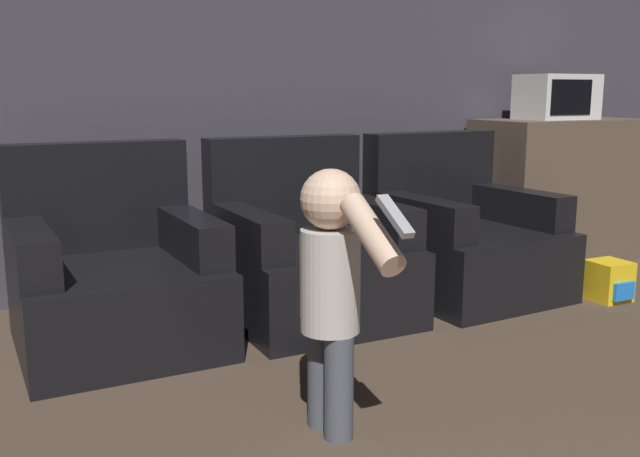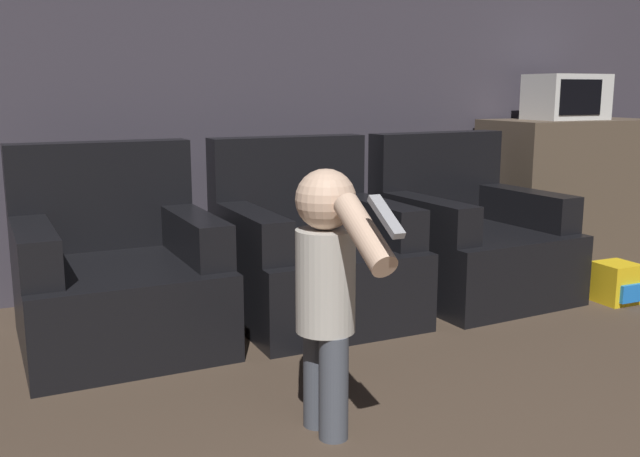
% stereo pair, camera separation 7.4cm
% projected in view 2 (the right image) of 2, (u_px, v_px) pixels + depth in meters
% --- Properties ---
extents(wall_back, '(8.40, 0.05, 2.60)m').
position_uv_depth(wall_back, '(181.00, 63.00, 4.00)').
color(wall_back, '#3D3842').
rests_on(wall_back, ground_plane).
extents(armchair_left, '(0.89, 0.92, 0.90)m').
position_uv_depth(armchair_left, '(117.00, 277.00, 3.27)').
color(armchair_left, black).
rests_on(armchair_left, ground_plane).
extents(armchair_middle, '(0.87, 0.91, 0.90)m').
position_uv_depth(armchair_middle, '(311.00, 257.00, 3.66)').
color(armchair_middle, black).
rests_on(armchair_middle, ground_plane).
extents(armchair_right, '(0.92, 0.96, 0.90)m').
position_uv_depth(armchair_right, '(467.00, 241.00, 4.05)').
color(armchair_right, black).
rests_on(armchair_right, ground_plane).
extents(person_toddler, '(0.20, 0.62, 0.90)m').
position_uv_depth(person_toddler, '(327.00, 281.00, 2.33)').
color(person_toddler, '#474C56').
rests_on(person_toddler, ground_plane).
extents(toy_backpack, '(0.20, 0.22, 0.22)m').
position_uv_depth(toy_backpack, '(616.00, 283.00, 3.90)').
color(toy_backpack, yellow).
rests_on(toy_backpack, ground_plane).
extents(kitchen_counter, '(1.13, 0.60, 0.96)m').
position_uv_depth(kitchen_counter, '(567.00, 190.00, 4.84)').
color(kitchen_counter, brown).
rests_on(kitchen_counter, ground_plane).
extents(microwave, '(0.49, 0.34, 0.30)m').
position_uv_depth(microwave, '(566.00, 97.00, 4.70)').
color(microwave, silver).
rests_on(microwave, kitchen_counter).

